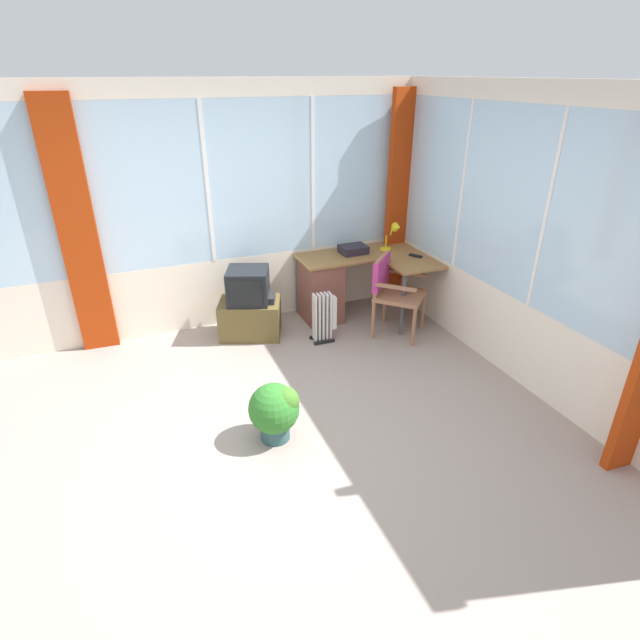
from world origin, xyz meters
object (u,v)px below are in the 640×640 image
object	(u,v)px
wooden_armchair	(390,285)
potted_plant	(275,409)
tv_remote	(416,256)
desk	(328,285)
space_heater	(325,317)
paper_tray	(353,249)
tv_on_stand	(250,307)
desk_lamp	(395,232)

from	to	relation	value
wooden_armchair	potted_plant	world-z (taller)	wooden_armchair
tv_remote	potted_plant	world-z (taller)	tv_remote
desk	space_heater	bearing A→B (deg)	-117.01
paper_tray	space_heater	distance (m)	0.95
paper_tray	potted_plant	world-z (taller)	paper_tray
tv_remote	tv_on_stand	xyz separation A→B (m)	(-1.87, 0.25, -0.41)
desk_lamp	tv_on_stand	xyz separation A→B (m)	(-1.76, -0.05, -0.61)
wooden_armchair	potted_plant	size ratio (longest dim) A/B	1.79
potted_plant	desk	bearing A→B (deg)	56.31
desk	potted_plant	world-z (taller)	desk
tv_remote	paper_tray	xyz separation A→B (m)	(-0.59, 0.38, 0.03)
desk_lamp	desk	bearing A→B (deg)	178.23
tv_on_stand	paper_tray	bearing A→B (deg)	5.81
desk_lamp	space_heater	world-z (taller)	desk_lamp
desk	tv_on_stand	world-z (taller)	tv_on_stand
space_heater	desk_lamp	bearing A→B (deg)	23.88
desk	tv_remote	xyz separation A→B (m)	(0.93, -0.32, 0.34)
space_heater	potted_plant	xyz separation A→B (m)	(-0.97, -1.34, -0.01)
desk_lamp	paper_tray	size ratio (longest dim) A/B	1.11
desk	wooden_armchair	xyz separation A→B (m)	(0.47, -0.56, 0.15)
desk	tv_on_stand	distance (m)	0.95
wooden_armchair	desk_lamp	bearing A→B (deg)	57.88
space_heater	tv_remote	bearing A→B (deg)	8.51
tv_on_stand	space_heater	bearing A→B (deg)	-31.45
paper_tray	desk_lamp	bearing A→B (deg)	-9.58
desk	space_heater	world-z (taller)	desk
desk	space_heater	distance (m)	0.57
paper_tray	tv_remote	bearing A→B (deg)	-32.32
tv_on_stand	potted_plant	size ratio (longest dim) A/B	1.59
paper_tray	desk	bearing A→B (deg)	-170.39
paper_tray	tv_on_stand	bearing A→B (deg)	-174.19
tv_remote	paper_tray	bearing A→B (deg)	115.99
desk_lamp	tv_remote	bearing A→B (deg)	-68.88
tv_remote	tv_on_stand	distance (m)	1.93
potted_plant	space_heater	bearing A→B (deg)	54.05
desk_lamp	potted_plant	world-z (taller)	desk_lamp
desk	desk_lamp	xyz separation A→B (m)	(0.81, -0.03, 0.54)
desk	tv_remote	world-z (taller)	tv_remote
paper_tray	tv_on_stand	size ratio (longest dim) A/B	0.39
desk	tv_remote	bearing A→B (deg)	-19.08
paper_tray	tv_on_stand	xyz separation A→B (m)	(-1.28, -0.13, -0.44)
desk	paper_tray	distance (m)	0.50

